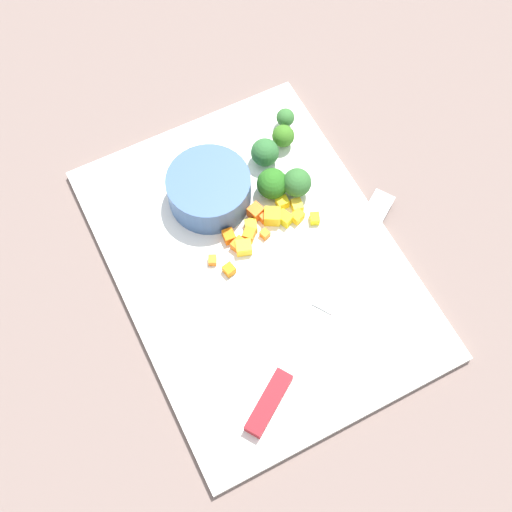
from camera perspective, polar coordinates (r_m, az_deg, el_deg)
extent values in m
plane|color=#705E57|center=(0.83, 0.00, -0.64)|extent=(4.00, 4.00, 0.00)
cube|color=white|center=(0.83, 0.00, -0.47)|extent=(0.46, 0.34, 0.01)
cylinder|color=#3A5988|center=(0.84, -4.10, 5.80)|extent=(0.11, 0.11, 0.05)
cube|color=silver|center=(0.84, 8.60, 0.61)|extent=(0.13, 0.17, 0.00)
cube|color=maroon|center=(0.75, 1.12, -12.65)|extent=(0.06, 0.08, 0.02)
cube|color=orange|center=(0.83, -0.62, 1.85)|extent=(0.02, 0.02, 0.02)
cube|color=orange|center=(0.81, -2.43, -1.05)|extent=(0.02, 0.02, 0.01)
cube|color=orange|center=(0.83, 0.78, 1.93)|extent=(0.01, 0.01, 0.01)
cube|color=orange|center=(0.84, 0.69, 3.50)|extent=(0.02, 0.02, 0.01)
cube|color=orange|center=(0.83, -2.37, 1.72)|extent=(0.02, 0.02, 0.01)
cube|color=orange|center=(0.84, -0.51, 2.81)|extent=(0.01, 0.01, 0.01)
cube|color=orange|center=(0.84, -0.03, 3.86)|extent=(0.02, 0.02, 0.02)
cube|color=orange|center=(0.82, -1.43, 0.93)|extent=(0.02, 0.02, 0.01)
cube|color=orange|center=(0.82, -3.81, -0.37)|extent=(0.01, 0.01, 0.01)
cube|color=yellow|center=(0.83, -0.45, 2.61)|extent=(0.02, 0.02, 0.01)
cube|color=yellow|center=(0.85, 2.31, 4.67)|extent=(0.01, 0.02, 0.01)
cube|color=yellow|center=(0.84, 1.43, 3.47)|extent=(0.03, 0.03, 0.02)
cube|color=yellow|center=(0.84, 3.61, 3.43)|extent=(0.02, 0.02, 0.01)
cube|color=yellow|center=(0.82, -1.07, 0.73)|extent=(0.02, 0.02, 0.02)
cube|color=yellow|center=(0.85, 3.57, 4.38)|extent=(0.02, 0.02, 0.01)
cube|color=yellow|center=(0.84, 2.50, 3.28)|extent=(0.02, 0.02, 0.02)
cube|color=yellow|center=(0.84, 5.13, 3.26)|extent=(0.02, 0.02, 0.01)
cube|color=yellow|center=(0.83, -0.65, 1.79)|extent=(0.01, 0.01, 0.01)
cylinder|color=#94B767|center=(0.90, 2.35, 9.89)|extent=(0.01, 0.01, 0.01)
sphere|color=#376E1E|center=(0.89, 2.38, 10.39)|extent=(0.03, 0.03, 0.03)
cylinder|color=#83B065|center=(0.86, 1.40, 5.75)|extent=(0.01, 0.01, 0.01)
sphere|color=#26651C|center=(0.85, 1.42, 6.31)|extent=(0.04, 0.04, 0.04)
cylinder|color=#95BE67|center=(0.92, 2.54, 11.46)|extent=(0.01, 0.01, 0.01)
sphere|color=#32692E|center=(0.91, 2.57, 11.94)|extent=(0.02, 0.02, 0.02)
cylinder|color=#8CBF63|center=(0.89, 0.76, 8.44)|extent=(0.01, 0.01, 0.01)
sphere|color=#2D632F|center=(0.87, 0.78, 9.00)|extent=(0.04, 0.04, 0.04)
cylinder|color=#86AC62|center=(0.86, 3.52, 5.76)|extent=(0.01, 0.01, 0.02)
sphere|color=#2F652B|center=(0.85, 3.59, 6.39)|extent=(0.04, 0.04, 0.04)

